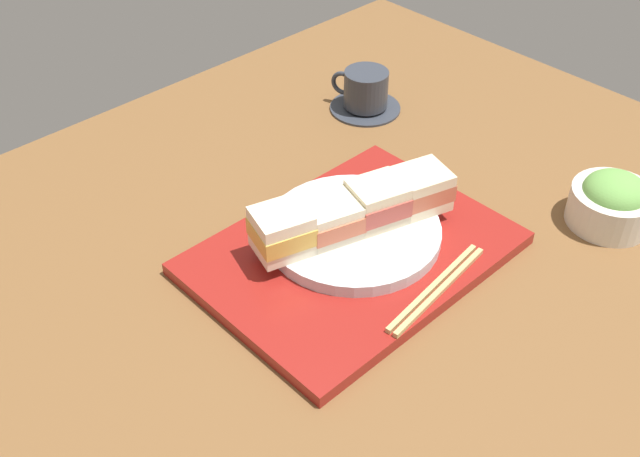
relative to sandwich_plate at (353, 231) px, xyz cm
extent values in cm
cube|color=brown|center=(-4.99, 4.95, -4.23)|extent=(140.00, 100.00, 3.00)
cube|color=maroon|center=(-1.79, -1.70, -1.81)|extent=(40.88, 30.15, 1.83)
cylinder|color=silver|center=(0.00, 0.00, 0.00)|extent=(23.94, 23.94, 1.80)
cube|color=#EFE5C1|center=(-10.10, 3.06, 1.78)|extent=(8.53, 8.04, 1.76)
cube|color=gold|center=(-10.10, 3.06, 3.96)|extent=(8.77, 8.38, 2.59)
cube|color=#EFE5C1|center=(-10.10, 3.06, 6.13)|extent=(8.53, 8.04, 1.76)
cube|color=#EFE5C1|center=(-3.37, 1.02, 1.56)|extent=(8.53, 8.04, 1.32)
cube|color=#CC6B4C|center=(-3.37, 1.02, 3.44)|extent=(8.85, 8.51, 2.44)
cube|color=#EFE5C1|center=(-3.37, 1.02, 5.32)|extent=(8.53, 8.04, 1.32)
cube|color=beige|center=(3.37, -1.02, 1.67)|extent=(8.53, 8.04, 1.54)
cube|color=#B74C42|center=(3.37, -1.02, 3.79)|extent=(8.80, 8.49, 2.70)
cube|color=beige|center=(3.37, -1.02, 5.91)|extent=(8.53, 8.04, 1.54)
cube|color=beige|center=(10.10, -3.06, 1.68)|extent=(8.53, 8.04, 1.56)
cube|color=#CC6B4C|center=(10.10, -3.06, 3.72)|extent=(8.90, 8.16, 2.52)
cube|color=beige|center=(10.10, -3.06, 5.76)|extent=(8.53, 8.04, 1.56)
cylinder|color=silver|center=(30.35, -21.34, -0.01)|extent=(11.85, 11.85, 5.43)
ellipsoid|color=#6BA84C|center=(30.35, -21.34, 2.71)|extent=(8.94, 8.94, 4.92)
cube|color=tan|center=(0.15, -15.26, -0.55)|extent=(19.70, 3.06, 0.70)
cube|color=tan|center=(0.02, -14.19, -0.55)|extent=(19.70, 3.06, 0.70)
cylinder|color=#333842|center=(27.83, 24.33, -2.33)|extent=(12.38, 12.38, 0.80)
cylinder|color=#333842|center=(27.83, 24.33, 1.28)|extent=(7.64, 7.64, 6.40)
cylinder|color=black|center=(27.83, 24.33, 4.08)|extent=(7.03, 7.03, 0.40)
torus|color=#333842|center=(26.33, 28.49, 1.28)|extent=(2.25, 4.40, 4.39)
camera|label=1|loc=(-58.17, -54.62, 66.63)|focal=42.85mm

